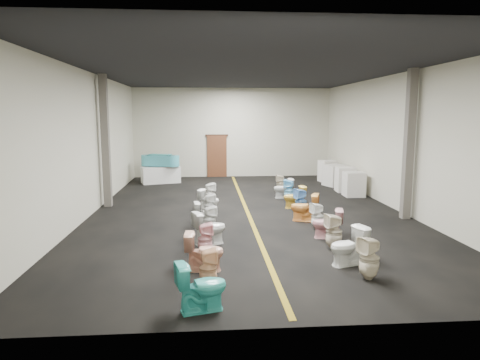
% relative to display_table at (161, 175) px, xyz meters
% --- Properties ---
extents(floor, '(16.00, 16.00, 0.00)m').
position_rel_display_table_xyz_m(floor, '(3.48, -6.12, -0.38)').
color(floor, black).
rests_on(floor, ground).
extents(ceiling, '(16.00, 16.00, 0.00)m').
position_rel_display_table_xyz_m(ceiling, '(3.48, -6.12, 4.12)').
color(ceiling, black).
rests_on(ceiling, ground).
extents(wall_back, '(10.00, 0.00, 10.00)m').
position_rel_display_table_xyz_m(wall_back, '(3.48, 1.88, 1.87)').
color(wall_back, '#BCB8A0').
rests_on(wall_back, ground).
extents(wall_front, '(10.00, 0.00, 10.00)m').
position_rel_display_table_xyz_m(wall_front, '(3.48, -14.12, 1.87)').
color(wall_front, '#BCB8A0').
rests_on(wall_front, ground).
extents(wall_left, '(0.00, 16.00, 16.00)m').
position_rel_display_table_xyz_m(wall_left, '(-1.52, -6.12, 1.87)').
color(wall_left, '#BCB8A0').
rests_on(wall_left, ground).
extents(wall_right, '(0.00, 16.00, 16.00)m').
position_rel_display_table_xyz_m(wall_right, '(8.48, -6.12, 1.87)').
color(wall_right, '#BCB8A0').
rests_on(wall_right, ground).
extents(aisle_stripe, '(0.12, 15.60, 0.01)m').
position_rel_display_table_xyz_m(aisle_stripe, '(3.48, -6.12, -0.38)').
color(aisle_stripe, olive).
rests_on(aisle_stripe, floor).
extents(back_door, '(1.00, 0.10, 2.10)m').
position_rel_display_table_xyz_m(back_door, '(2.68, 1.82, 0.67)').
color(back_door, '#562D19').
rests_on(back_door, floor).
extents(door_frame, '(1.15, 0.08, 0.10)m').
position_rel_display_table_xyz_m(door_frame, '(2.68, 1.83, 1.74)').
color(door_frame, '#331C11').
rests_on(door_frame, back_door).
extents(column_left, '(0.25, 0.25, 4.50)m').
position_rel_display_table_xyz_m(column_left, '(-1.27, -5.12, 1.87)').
color(column_left, '#59544C').
rests_on(column_left, floor).
extents(column_right, '(0.25, 0.25, 4.50)m').
position_rel_display_table_xyz_m(column_right, '(8.23, -7.62, 1.87)').
color(column_right, '#59544C').
rests_on(column_right, floor).
extents(display_table, '(1.90, 1.33, 0.77)m').
position_rel_display_table_xyz_m(display_table, '(0.00, 0.00, 0.00)').
color(display_table, white).
rests_on(display_table, floor).
extents(bathtub, '(1.80, 1.03, 0.55)m').
position_rel_display_table_xyz_m(bathtub, '(0.00, 0.00, 0.69)').
color(bathtub, teal).
rests_on(bathtub, display_table).
extents(appliance_crate_a, '(0.76, 0.76, 0.95)m').
position_rel_display_table_xyz_m(appliance_crate_a, '(7.88, -3.96, 0.09)').
color(appliance_crate_a, beige).
rests_on(appliance_crate_a, floor).
extents(appliance_crate_b, '(0.78, 0.78, 1.01)m').
position_rel_display_table_xyz_m(appliance_crate_b, '(7.88, -2.92, 0.12)').
color(appliance_crate_b, silver).
rests_on(appliance_crate_b, floor).
extents(appliance_crate_c, '(1.08, 1.08, 0.95)m').
position_rel_display_table_xyz_m(appliance_crate_c, '(7.88, -1.47, 0.09)').
color(appliance_crate_c, beige).
rests_on(appliance_crate_c, floor).
extents(appliance_crate_d, '(0.84, 0.84, 1.01)m').
position_rel_display_table_xyz_m(appliance_crate_d, '(7.88, -0.29, 0.12)').
color(appliance_crate_d, silver).
rests_on(appliance_crate_d, floor).
extents(toilet_left_0, '(0.91, 0.66, 0.83)m').
position_rel_display_table_xyz_m(toilet_left_0, '(2.08, -13.46, 0.03)').
color(toilet_left_0, '#33AEA6').
rests_on(toilet_left_0, floor).
extents(toilet_left_1, '(0.37, 0.37, 0.74)m').
position_rel_display_table_xyz_m(toilet_left_1, '(2.19, -12.51, -0.02)').
color(toilet_left_1, '#ECB689').
rests_on(toilet_left_1, floor).
extents(toilet_left_2, '(0.81, 0.49, 0.80)m').
position_rel_display_table_xyz_m(toilet_left_2, '(2.11, -11.64, 0.02)').
color(toilet_left_2, '#E1A48A').
rests_on(toilet_left_2, floor).
extents(toilet_left_3, '(0.39, 0.38, 0.74)m').
position_rel_display_table_xyz_m(toilet_left_3, '(2.12, -10.66, -0.01)').
color(toilet_left_3, '#E8A6AB').
rests_on(toilet_left_3, floor).
extents(toilet_left_4, '(0.92, 0.72, 0.83)m').
position_rel_display_table_xyz_m(toilet_left_4, '(2.23, -9.85, 0.03)').
color(toilet_left_4, white).
rests_on(toilet_left_4, floor).
extents(toilet_left_5, '(0.43, 0.43, 0.75)m').
position_rel_display_table_xyz_m(toilet_left_5, '(2.23, -8.88, -0.01)').
color(toilet_left_5, silver).
rests_on(toilet_left_5, floor).
extents(toilet_left_6, '(0.73, 0.47, 0.70)m').
position_rel_display_table_xyz_m(toilet_left_6, '(2.14, -8.03, -0.03)').
color(toilet_left_6, white).
rests_on(toilet_left_6, floor).
extents(toilet_left_7, '(0.43, 0.42, 0.74)m').
position_rel_display_table_xyz_m(toilet_left_7, '(2.24, -7.03, -0.02)').
color(toilet_left_7, silver).
rests_on(toilet_left_7, floor).
extents(toilet_left_8, '(0.79, 0.64, 0.71)m').
position_rel_display_table_xyz_m(toilet_left_8, '(2.23, -6.08, -0.03)').
color(toilet_left_8, white).
rests_on(toilet_left_8, floor).
extents(toilet_left_9, '(0.46, 0.45, 0.79)m').
position_rel_display_table_xyz_m(toilet_left_9, '(2.26, -5.21, 0.01)').
color(toilet_left_9, white).
rests_on(toilet_left_9, floor).
extents(toilet_right_0, '(0.51, 0.50, 0.85)m').
position_rel_display_table_xyz_m(toilet_right_0, '(5.27, -12.36, 0.04)').
color(toilet_right_0, beige).
rests_on(toilet_right_0, floor).
extents(toilet_right_1, '(0.91, 0.69, 0.82)m').
position_rel_display_table_xyz_m(toilet_right_1, '(5.13, -11.55, 0.03)').
color(toilet_right_1, white).
rests_on(toilet_right_1, floor).
extents(toilet_right_2, '(0.44, 0.44, 0.86)m').
position_rel_display_table_xyz_m(toilet_right_2, '(5.14, -10.48, 0.04)').
color(toilet_right_2, beige).
rests_on(toilet_right_2, floor).
extents(toilet_right_3, '(0.84, 0.60, 0.78)m').
position_rel_display_table_xyz_m(toilet_right_3, '(5.25, -9.56, 0.01)').
color(toilet_right_3, '#D59399').
rests_on(toilet_right_3, floor).
extents(toilet_right_4, '(0.42, 0.41, 0.75)m').
position_rel_display_table_xyz_m(toilet_right_4, '(5.21, -8.70, -0.01)').
color(toilet_right_4, white).
rests_on(toilet_right_4, floor).
extents(toilet_right_5, '(0.93, 0.72, 0.84)m').
position_rel_display_table_xyz_m(toilet_right_5, '(5.07, -7.73, 0.04)').
color(toilet_right_5, '#F39F44').
rests_on(toilet_right_5, floor).
extents(toilet_right_6, '(0.48, 0.47, 0.84)m').
position_rel_display_table_xyz_m(toilet_right_6, '(5.15, -6.88, 0.04)').
color(toilet_right_6, '#6DA9E6').
rests_on(toilet_right_6, floor).
extents(toilet_right_7, '(0.78, 0.50, 0.76)m').
position_rel_display_table_xyz_m(toilet_right_7, '(5.13, -5.92, -0.00)').
color(toilet_right_7, yellow).
rests_on(toilet_right_7, floor).
extents(toilet_right_8, '(0.49, 0.49, 0.85)m').
position_rel_display_table_xyz_m(toilet_right_8, '(5.14, -4.96, 0.04)').
color(toilet_right_8, '#7ACAF4').
rests_on(toilet_right_8, floor).
extents(toilet_right_9, '(0.75, 0.44, 0.75)m').
position_rel_display_table_xyz_m(toilet_right_9, '(5.07, -4.14, -0.01)').
color(toilet_right_9, silver).
rests_on(toilet_right_9, floor).
extents(toilet_right_10, '(0.36, 0.35, 0.76)m').
position_rel_display_table_xyz_m(toilet_right_10, '(5.15, -3.10, -0.01)').
color(toilet_right_10, beige).
rests_on(toilet_right_10, floor).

